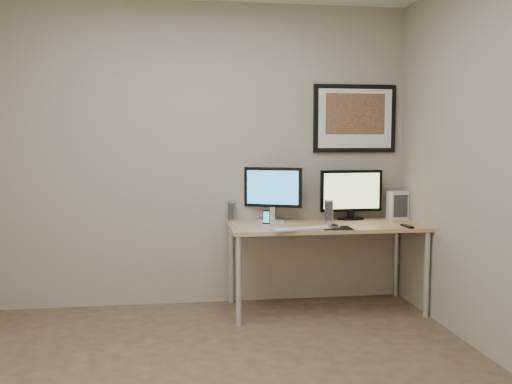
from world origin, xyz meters
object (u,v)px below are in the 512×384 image
Objects in this scene: speaker_left at (232,211)px; fan_unit at (397,205)px; desk at (325,232)px; monitor_large at (273,191)px; keyboard at (302,229)px; speaker_right at (329,211)px; phone_dock at (266,218)px; monitor_tv at (351,193)px; framed_art at (355,118)px.

speaker_left is 1.47m from fan_unit.
monitor_large reaches higher than desk.
speaker_left is 0.36× the size of keyboard.
phone_dock is (-0.57, -0.16, -0.03)m from speaker_right.
speaker_left is at bearing 174.02° from monitor_tv.
desk is at bearing -3.80° from speaker_left.
speaker_right reaches higher than phone_dock.
monitor_tv is 1.17× the size of keyboard.
fan_unit reaches higher than keyboard.
monitor_large is 0.60m from keyboard.
speaker_left is 0.76m from keyboard.
framed_art is 0.67m from monitor_tv.
desk is at bearing -145.37° from monitor_tv.
speaker_left reaches higher than keyboard.
monitor_tv is at bearing 19.77° from monitor_large.
desk is at bearing -136.54° from framed_art.
monitor_large is 0.86× the size of monitor_tv.
fan_unit is (0.42, -0.02, -0.11)m from monitor_tv.
monitor_large is at bearing -174.29° from framed_art.
desk is 12.19× the size of phone_dock.
speaker_left is at bearing 172.02° from fan_unit.
desk is 8.56× the size of speaker_right.
monitor_large reaches higher than speaker_left.
monitor_large reaches higher than phone_dock.
framed_art reaches higher than speaker_left.
monitor_tv is at bearing -116.93° from framed_art.
speaker_right reaches higher than speaker_left.
monitor_tv is (0.29, 0.21, 0.30)m from desk.
monitor_large is 0.69m from monitor_tv.
fan_unit is at bearing 19.89° from monitor_large.
phone_dock is 0.34m from keyboard.
speaker_right is (0.46, -0.14, -0.16)m from monitor_large.
monitor_tv is (-0.06, -0.12, -0.66)m from framed_art.
monitor_large reaches higher than monitor_tv.
desk is 0.52m from phone_dock.
monitor_tv is 4.26× the size of phone_dock.
speaker_right is (0.82, -0.17, 0.01)m from speaker_left.
desk is 6.44× the size of fan_unit.
keyboard is (0.24, -0.24, -0.06)m from phone_dock.
desk is 0.76m from fan_unit.
keyboard reaches higher than desk.
speaker_right is at bearing 6.79° from monitor_large.
framed_art is at bearing 52.67° from speaker_right.
speaker_left is (-0.76, 0.29, 0.15)m from desk.
monitor_tv is 0.77m from keyboard.
phone_dock is (-0.10, -0.30, -0.19)m from monitor_large.
speaker_right is at bearing 5.46° from speaker_left.
monitor_large is (-0.40, 0.26, 0.32)m from desk.
monitor_tv is 3.24× the size of speaker_left.
keyboard is at bearing -133.45° from desk.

